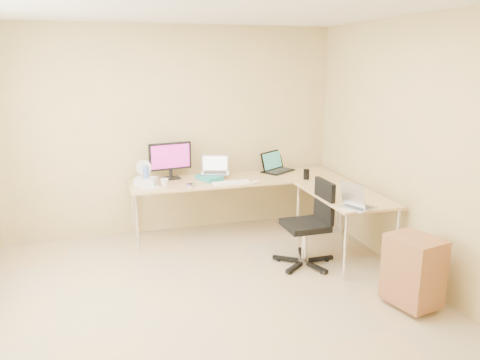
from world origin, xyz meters
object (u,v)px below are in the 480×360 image
object	(u,v)px
desk_return	(343,224)
keyboard	(231,183)
cabinet	(413,270)
laptop_black	(278,162)
laptop_return	(359,197)
monitor	(170,161)
water_bottle	(146,176)
office_chair	(305,221)
desk_fan	(144,171)
desk_main	(237,206)
mug	(164,182)
laptop_center	(215,165)

from	to	relation	value
desk_return	keyboard	world-z (taller)	keyboard
keyboard	cabinet	bearing A→B (deg)	-62.48
laptop_black	laptop_return	size ratio (longest dim) A/B	1.23
monitor	cabinet	world-z (taller)	monitor
laptop_black	desk_return	bearing A→B (deg)	-107.49
water_bottle	office_chair	xyz separation A→B (m)	(1.56, -1.08, -0.35)
desk_return	monitor	distance (m)	2.22
desk_fan	laptop_return	world-z (taller)	desk_fan
desk_main	laptop_return	size ratio (longest dim) A/B	7.67
monitor	water_bottle	size ratio (longest dim) A/B	2.26
keyboard	laptop_return	world-z (taller)	laptop_return
mug	desk_fan	bearing A→B (deg)	120.96
monitor	cabinet	distance (m)	3.11
laptop_center	mug	size ratio (longest dim) A/B	3.51
mug	desk_fan	xyz separation A→B (m)	(-0.20, 0.34, 0.08)
laptop_black	monitor	bearing A→B (deg)	146.25
desk_return	laptop_center	size ratio (longest dim) A/B	3.77
monitor	mug	distance (m)	0.41
desk_return	mug	size ratio (longest dim) A/B	13.22
laptop_center	mug	bearing A→B (deg)	-145.22
desk_main	mug	world-z (taller)	mug
desk_return	mug	distance (m)	2.13
laptop_return	keyboard	bearing A→B (deg)	13.45
office_chair	mug	bearing A→B (deg)	142.42
desk_fan	water_bottle	bearing A→B (deg)	-68.74
desk_main	laptop_return	world-z (taller)	laptop_return
desk_main	water_bottle	xyz separation A→B (m)	(-1.13, -0.06, 0.48)
water_bottle	laptop_black	bearing A→B (deg)	8.45
laptop_center	office_chair	xyz separation A→B (m)	(0.69, -1.26, -0.39)
mug	laptop_center	bearing A→B (deg)	20.42
water_bottle	cabinet	world-z (taller)	water_bottle
laptop_center	cabinet	bearing A→B (deg)	-48.16
desk_return	laptop_return	bearing A→B (deg)	-104.50
laptop_center	water_bottle	size ratio (longest dim) A/B	1.45
desk_fan	cabinet	distance (m)	3.29
water_bottle	desk_fan	bearing A→B (deg)	90.00
water_bottle	laptop_center	bearing A→B (deg)	11.30
monitor	laptop_return	bearing A→B (deg)	-56.58
mug	desk_main	bearing A→B (deg)	8.50
desk_main	laptop_return	distance (m)	1.81
mug	laptop_return	world-z (taller)	laptop_return
laptop_center	laptop_return	distance (m)	1.98
desk_return	laptop_center	world-z (taller)	laptop_center
desk_main	cabinet	bearing A→B (deg)	-66.52
laptop_center	cabinet	distance (m)	2.74
monitor	laptop_black	bearing A→B (deg)	-9.97
keyboard	desk_fan	distance (m)	1.09
monitor	desk_return	bearing A→B (deg)	-43.95
laptop_center	laptop_return	xyz separation A→B (m)	(1.09, -1.65, -0.05)
water_bottle	laptop_return	world-z (taller)	water_bottle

